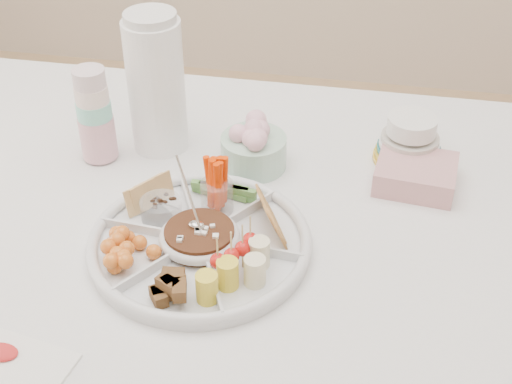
% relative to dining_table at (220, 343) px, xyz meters
% --- Properties ---
extents(dining_table, '(1.52, 1.02, 0.76)m').
position_rel_dining_table_xyz_m(dining_table, '(0.00, 0.00, 0.00)').
color(dining_table, white).
rests_on(dining_table, floor).
extents(party_tray, '(0.41, 0.41, 0.04)m').
position_rel_dining_table_xyz_m(party_tray, '(0.00, -0.12, 0.40)').
color(party_tray, silver).
rests_on(party_tray, dining_table).
extents(bean_dip, '(0.13, 0.13, 0.04)m').
position_rel_dining_table_xyz_m(bean_dip, '(0.00, -0.12, 0.41)').
color(bean_dip, black).
rests_on(bean_dip, party_tray).
extents(tortillas, '(0.10, 0.10, 0.06)m').
position_rel_dining_table_xyz_m(tortillas, '(0.12, -0.07, 0.42)').
color(tortillas, '#A36F46').
rests_on(tortillas, party_tray).
extents(carrot_cucumber, '(0.13, 0.13, 0.11)m').
position_rel_dining_table_xyz_m(carrot_cucumber, '(0.02, 0.01, 0.44)').
color(carrot_cucumber, '#EC3600').
rests_on(carrot_cucumber, party_tray).
extents(pita_raisins, '(0.11, 0.11, 0.06)m').
position_rel_dining_table_xyz_m(pita_raisins, '(-0.10, -0.05, 0.42)').
color(pita_raisins, '#BE8B48').
rests_on(pita_raisins, party_tray).
extents(cherries, '(0.13, 0.13, 0.05)m').
position_rel_dining_table_xyz_m(cherries, '(-0.11, -0.18, 0.42)').
color(cherries, orange).
rests_on(cherries, party_tray).
extents(granola_chunks, '(0.10, 0.10, 0.04)m').
position_rel_dining_table_xyz_m(granola_chunks, '(-0.01, -0.25, 0.42)').
color(granola_chunks, '#422C1D').
rests_on(granola_chunks, party_tray).
extents(banana_tomato, '(0.13, 0.13, 0.09)m').
position_rel_dining_table_xyz_m(banana_tomato, '(0.11, -0.20, 0.44)').
color(banana_tomato, '#FEF781').
rests_on(banana_tomato, party_tray).
extents(cup_stack, '(0.08, 0.08, 0.20)m').
position_rel_dining_table_xyz_m(cup_stack, '(-0.27, 0.12, 0.48)').
color(cup_stack, silver).
rests_on(cup_stack, dining_table).
extents(thermos, '(0.14, 0.14, 0.30)m').
position_rel_dining_table_xyz_m(thermos, '(-0.16, 0.19, 0.53)').
color(thermos, white).
rests_on(thermos, dining_table).
extents(flower_bowl, '(0.17, 0.17, 0.10)m').
position_rel_dining_table_xyz_m(flower_bowl, '(0.05, 0.15, 0.43)').
color(flower_bowl, '#97CAA7').
rests_on(flower_bowl, dining_table).
extents(napkin_stack, '(0.16, 0.15, 0.05)m').
position_rel_dining_table_xyz_m(napkin_stack, '(0.37, 0.14, 0.40)').
color(napkin_stack, '#C5888C').
rests_on(napkin_stack, dining_table).
extents(plate_stack, '(0.18, 0.18, 0.09)m').
position_rel_dining_table_xyz_m(plate_stack, '(0.35, 0.23, 0.42)').
color(plate_stack, yellow).
rests_on(plate_stack, dining_table).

